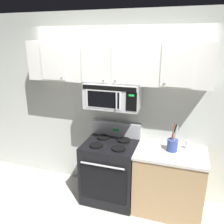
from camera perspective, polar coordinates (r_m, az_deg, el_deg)
ground_plane at (r=3.48m, az=-2.73°, el=-24.22°), size 8.00×8.00×0.00m
back_wall at (r=3.48m, az=1.52°, el=1.44°), size 5.20×0.10×2.70m
stove_range at (r=3.52m, az=-0.34°, el=-14.13°), size 0.76×0.69×1.12m
over_range_microwave at (r=3.19m, az=0.28°, el=4.12°), size 0.76×0.43×0.35m
upper_cabinets at (r=3.14m, az=0.47°, el=12.25°), size 2.50×0.36×0.55m
counter_segment at (r=3.41m, az=13.81°, el=-16.23°), size 0.93×0.65×0.90m
utensil_crock_blue at (r=3.17m, az=14.76°, el=-7.72°), size 0.14×0.14×0.39m
salt_shaker at (r=3.30m, az=18.04°, el=-7.66°), size 0.04×0.04×0.12m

